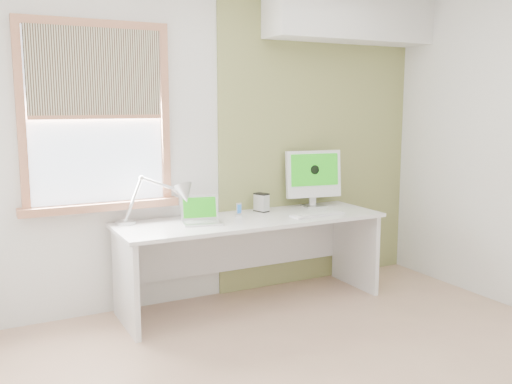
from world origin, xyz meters
TOP-DOWN VIEW (x-y plane):
  - room at (0.00, 0.00)m, footprint 4.04×3.54m
  - accent_wall at (1.00, 1.74)m, footprint 2.00×0.02m
  - soffit at (1.20, 1.57)m, footprint 1.60×0.40m
  - window at (-1.00, 1.71)m, footprint 1.20×0.14m
  - desk at (0.13, 1.44)m, footprint 2.20×0.70m
  - desk_lamp at (-0.48, 1.53)m, footprint 0.64×0.34m
  - laptop at (-0.30, 1.40)m, footprint 0.34×0.29m
  - phone_dock at (0.06, 1.48)m, footprint 0.08×0.08m
  - external_drive at (0.33, 1.59)m, footprint 0.11×0.14m
  - imac at (0.87, 1.60)m, footprint 0.52×0.20m
  - keyboard at (0.66, 1.22)m, footprint 0.48×0.16m
  - mouse at (0.46, 1.18)m, footprint 0.07×0.11m

SIDE VIEW (x-z plane):
  - desk at x=0.13m, z-range 0.17..0.90m
  - keyboard at x=0.66m, z-range 0.73..0.75m
  - mouse at x=0.46m, z-range 0.73..0.76m
  - phone_dock at x=0.06m, z-range 0.70..0.82m
  - laptop at x=-0.30m, z-range 0.68..0.89m
  - external_drive at x=0.33m, z-range 0.73..0.89m
  - desk_lamp at x=-0.48m, z-range 0.74..1.11m
  - imac at x=0.87m, z-range 0.76..1.26m
  - room at x=0.00m, z-range -0.02..2.62m
  - accent_wall at x=1.00m, z-range 0.00..2.60m
  - window at x=-1.00m, z-range 0.83..2.25m
  - soffit at x=1.20m, z-range 2.19..2.61m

